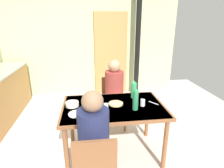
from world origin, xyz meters
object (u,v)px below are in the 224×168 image
Objects in this scene: chair_near_diner at (95,168)px; person_far_diner at (114,86)px; dining_table at (113,111)px; chair_far_diner at (113,99)px; water_bottle_green_near at (134,90)px; water_bottle_green_far at (136,99)px; serving_bowl_center at (72,104)px; person_near_diner at (93,133)px.

person_far_diner is (0.39, 1.43, 0.28)m from chair_near_diner.
dining_table is 0.81m from chair_far_diner.
water_bottle_green_near reaches higher than dining_table.
water_bottle_green_far is (0.15, -0.92, 0.38)m from chair_far_diner.
water_bottle_green_near is 0.88m from serving_bowl_center.
chair_far_diner is at bearing -90.00° from person_far_diner.
chair_far_diner is at bearing 48.48° from serving_bowl_center.
water_bottle_green_far is at bearing 43.37° from person_near_diner.
chair_near_diner is at bearing -120.78° from water_bottle_green_near.
person_near_diner is 0.75m from water_bottle_green_far.
person_far_diner reaches higher than dining_table.
person_far_diner is 0.86m from serving_bowl_center.
dining_table is 0.55m from serving_bowl_center.
chair_near_diner is at bearing -129.85° from water_bottle_green_far.
person_near_diner is (-0.39, -1.43, 0.28)m from chair_far_diner.
chair_near_diner is 3.02× the size of water_bottle_green_far.
water_bottle_green_near reaches higher than serving_bowl_center.
chair_far_diner is 1.51m from person_near_diner.
chair_far_diner is 3.02× the size of water_bottle_green_far.
person_far_diner is at bearing 73.36° from person_near_diner.
serving_bowl_center is at bearing 42.44° from person_far_diner.
chair_far_diner is at bearing 82.51° from dining_table.
person_far_diner is 0.47m from water_bottle_green_near.
person_far_diner is (0.10, 0.65, 0.11)m from dining_table.
person_near_diner reaches higher than chair_far_diner.
water_bottle_green_near is (0.32, 0.24, 0.20)m from dining_table.
water_bottle_green_near is 0.38m from water_bottle_green_far.
person_near_diner is 1.35m from person_far_diner.
person_far_diner is at bearing 80.96° from dining_table.
chair_near_diner is 1.13× the size of person_near_diner.
chair_near_diner is 1.24m from water_bottle_green_near.
person_near_diner reaches higher than chair_near_diner.
dining_table is 1.53× the size of chair_far_diner.
water_bottle_green_near is at bearing 79.48° from water_bottle_green_far.
chair_far_diner is 0.69m from water_bottle_green_near.
person_near_diner reaches higher than water_bottle_green_near.
person_near_diner is 3.00× the size of water_bottle_green_near.
serving_bowl_center is at bearing -168.66° from water_bottle_green_near.
water_bottle_green_near is at bearing 11.34° from serving_bowl_center.
chair_far_diner is 1.00m from serving_bowl_center.
water_bottle_green_far is at bearing -14.56° from serving_bowl_center.
chair_near_diner is 1.00× the size of chair_far_diner.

